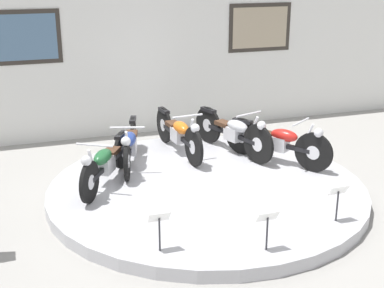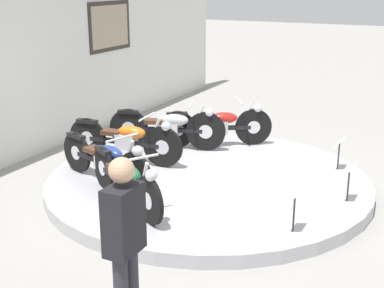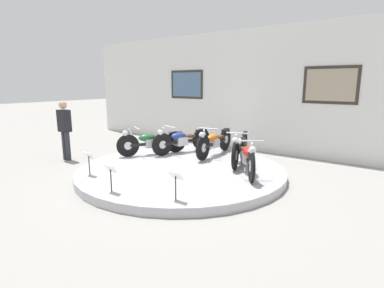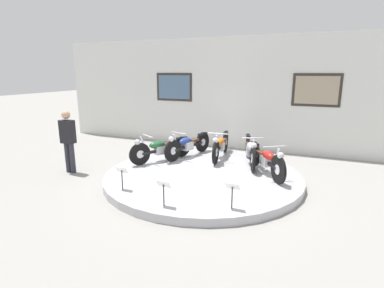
{
  "view_description": "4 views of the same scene",
  "coord_description": "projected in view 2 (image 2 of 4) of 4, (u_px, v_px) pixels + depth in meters",
  "views": [
    {
      "loc": [
        -2.58,
        -7.01,
        3.4
      ],
      "look_at": [
        -0.25,
        -0.05,
        0.87
      ],
      "focal_mm": 50.0,
      "sensor_mm": 36.0,
      "label": 1
    },
    {
      "loc": [
        -6.78,
        -3.17,
        3.03
      ],
      "look_at": [
        0.04,
        0.28,
        0.63
      ],
      "focal_mm": 50.0,
      "sensor_mm": 36.0,
      "label": 2
    },
    {
      "loc": [
        4.22,
        -5.33,
        2.11
      ],
      "look_at": [
        0.22,
        0.13,
        0.73
      ],
      "focal_mm": 28.0,
      "sensor_mm": 36.0,
      "label": 3
    },
    {
      "loc": [
        2.46,
        -6.58,
        2.61
      ],
      "look_at": [
        -0.3,
        0.03,
        0.87
      ],
      "focal_mm": 28.0,
      "sensor_mm": 36.0,
      "label": 4
    }
  ],
  "objects": [
    {
      "name": "motorcycle_blue",
      "position": [
        106.0,
        159.0,
        7.6
      ],
      "size": [
        0.69,
        1.9,
        0.78
      ],
      "color": "black",
      "rests_on": "display_platform"
    },
    {
      "name": "back_wall",
      "position": [
        22.0,
        49.0,
        8.98
      ],
      "size": [
        14.0,
        0.22,
        3.75
      ],
      "color": "silver",
      "rests_on": "ground_plane"
    },
    {
      "name": "visitor_standing",
      "position": [
        124.0,
        238.0,
        4.49
      ],
      "size": [
        0.36,
        0.22,
        1.65
      ],
      "color": "#2D2D38",
      "rests_on": "ground_plane"
    },
    {
      "name": "ground_plane",
      "position": [
        208.0,
        187.0,
        8.04
      ],
      "size": [
        60.0,
        60.0,
        0.0
      ],
      "primitive_type": "plane",
      "color": "gray"
    },
    {
      "name": "info_placard_front_right",
      "position": [
        339.0,
        147.0,
        8.17
      ],
      "size": [
        0.26,
        0.11,
        0.51
      ],
      "color": "#333338",
      "rests_on": "display_platform"
    },
    {
      "name": "motorcycle_silver",
      "position": [
        169.0,
        126.0,
        9.16
      ],
      "size": [
        0.73,
        1.95,
        0.81
      ],
      "color": "black",
      "rests_on": "display_platform"
    },
    {
      "name": "info_placard_front_centre",
      "position": [
        349.0,
        175.0,
        7.0
      ],
      "size": [
        0.26,
        0.11,
        0.51
      ],
      "color": "#333338",
      "rests_on": "display_platform"
    },
    {
      "name": "info_placard_front_left",
      "position": [
        295.0,
        203.0,
        6.15
      ],
      "size": [
        0.26,
        0.11,
        0.51
      ],
      "color": "#333338",
      "rests_on": "display_platform"
    },
    {
      "name": "motorcycle_green",
      "position": [
        126.0,
        179.0,
        6.86
      ],
      "size": [
        1.04,
        1.71,
        0.78
      ],
      "color": "black",
      "rests_on": "display_platform"
    },
    {
      "name": "motorcycle_red",
      "position": [
        218.0,
        125.0,
        9.31
      ],
      "size": [
        1.16,
        1.69,
        0.8
      ],
      "color": "black",
      "rests_on": "display_platform"
    },
    {
      "name": "motorcycle_orange",
      "position": [
        126.0,
        139.0,
        8.49
      ],
      "size": [
        0.54,
        2.0,
        0.8
      ],
      "color": "black",
      "rests_on": "display_platform"
    },
    {
      "name": "display_platform",
      "position": [
        208.0,
        182.0,
        8.01
      ],
      "size": [
        4.79,
        4.79,
        0.18
      ],
      "primitive_type": "cylinder",
      "color": "#ADADB2",
      "rests_on": "ground_plane"
    }
  ]
}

